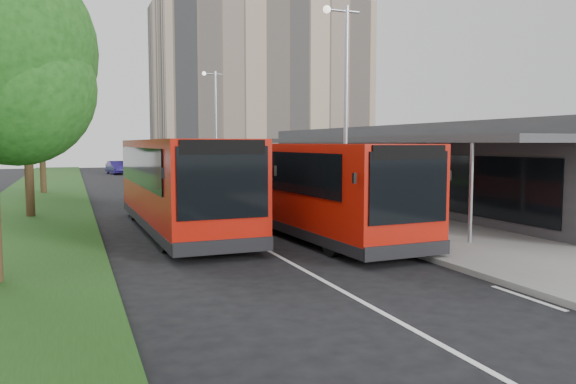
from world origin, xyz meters
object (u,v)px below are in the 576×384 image
at_px(car_near, 159,170).
at_px(tree_far, 41,119).
at_px(lamp_post_near, 344,101).
at_px(car_far, 117,168).
at_px(bus_main, 312,188).
at_px(lamp_post_far, 215,121).
at_px(bus_second, 180,185).
at_px(bollard, 234,183).
at_px(tree_mid, 26,104).
at_px(litter_bin, 283,191).

bearing_deg(car_near, tree_far, -115.05).
distance_m(lamp_post_near, car_far, 41.46).
distance_m(bus_main, car_far, 42.22).
relative_size(lamp_post_far, car_far, 1.96).
bearing_deg(lamp_post_far, bus_second, -107.35).
distance_m(tree_far, lamp_post_near, 22.06).
bearing_deg(car_near, bus_second, -91.87).
bearing_deg(car_far, bollard, -86.71).
distance_m(tree_mid, car_far, 34.65).
bearing_deg(car_far, lamp_post_far, -85.39).
bearing_deg(litter_bin, car_far, 101.05).
height_order(tree_mid, bus_second, tree_mid).
xyz_separation_m(tree_mid, litter_bin, (12.16, 2.14, -4.18)).
bearing_deg(bollard, car_far, 102.54).
xyz_separation_m(bus_main, car_near, (-0.02, 36.36, -0.98)).
xyz_separation_m(bus_second, car_near, (4.07, 33.97, -1.05)).
xyz_separation_m(bus_second, litter_bin, (6.89, 7.94, -1.09)).
relative_size(bus_main, bus_second, 0.96).
distance_m(litter_bin, bollard, 7.16).
bearing_deg(lamp_post_near, litter_bin, 83.59).
xyz_separation_m(lamp_post_near, litter_bin, (1.03, 9.19, -4.13)).
relative_size(tree_mid, lamp_post_near, 0.92).
relative_size(lamp_post_near, car_far, 1.96).
relative_size(tree_far, bollard, 8.02).
bearing_deg(tree_mid, tree_far, 90.00).
relative_size(tree_mid, bollard, 8.23).
xyz_separation_m(tree_mid, car_near, (9.34, 28.17, -4.14)).
xyz_separation_m(lamp_post_far, bollard, (0.31, -3.68, -4.12)).
distance_m(bus_second, car_far, 39.70).
relative_size(lamp_post_near, litter_bin, 9.11).
relative_size(lamp_post_far, bollard, 8.92).
xyz_separation_m(bus_main, bus_second, (-4.10, 2.39, 0.07)).
bearing_deg(tree_mid, car_near, 71.65).
relative_size(tree_mid, car_far, 1.81).
distance_m(tree_far, lamp_post_far, 11.17).
xyz_separation_m(tree_far, lamp_post_far, (11.13, 0.95, 0.07)).
height_order(tree_mid, lamp_post_near, lamp_post_near).
bearing_deg(bollard, bus_main, -96.76).
bearing_deg(car_far, tree_far, -114.49).
bearing_deg(tree_far, bollard, -13.43).
bearing_deg(car_far, bus_second, -100.25).
bearing_deg(bus_second, car_far, 87.98).
height_order(tree_mid, bus_main, tree_mid).
bearing_deg(lamp_post_near, lamp_post_far, 90.00).
relative_size(lamp_post_near, bus_main, 0.71).
xyz_separation_m(litter_bin, bollard, (-0.73, 7.13, 0.01)).
distance_m(tree_far, bus_main, 22.46).
height_order(tree_far, lamp_post_near, lamp_post_near).
bearing_deg(tree_far, bus_main, -65.11).
bearing_deg(bollard, tree_far, 166.57).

